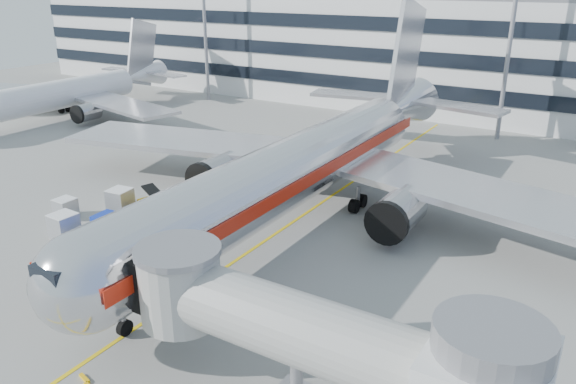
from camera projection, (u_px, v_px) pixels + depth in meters
The scene contains 13 objects.
ground at pixel (220, 271), 35.96m from camera, with size 180.00×180.00×0.00m, color gray.
lead_in_line at pixel (299, 218), 43.91m from camera, with size 0.25×70.00×0.01m, color yellow.
main_jet at pixel (310, 161), 43.77m from camera, with size 50.95×48.70×16.06m.
jet_bridge at pixel (333, 348), 22.26m from camera, with size 17.80×4.50×7.00m.
terminal at pixel (471, 52), 79.27m from camera, with size 150.00×24.25×15.60m.
light_mast_centre at pixel (515, 5), 60.14m from camera, with size 2.40×1.20×25.45m.
second_jet at pixel (63, 94), 74.45m from camera, with size 38.21×36.52×12.04m.
belt_loader at pixel (158, 207), 44.47m from camera, with size 4.50×2.64×2.10m.
baggage_tug at pixel (112, 233), 39.05m from camera, with size 3.17×2.14×2.30m.
cargo_container_left at pixel (66, 208), 43.84m from camera, with size 1.47×1.47×1.53m.
cargo_container_right at pixel (120, 200), 45.16m from camera, with size 1.85×1.85×1.78m.
cargo_container_front at pixel (64, 226), 40.43m from camera, with size 1.76×1.76×1.80m.
ramp_worker at pixel (142, 227), 39.83m from camera, with size 0.75×0.49×2.06m, color #93E718.
Camera 1 is at (20.36, -24.75, 17.65)m, focal length 35.00 mm.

